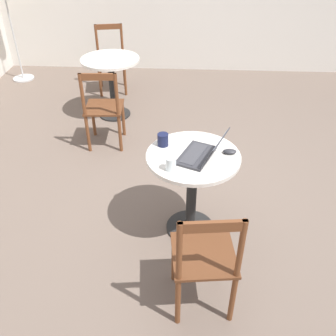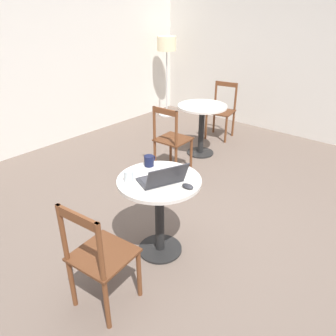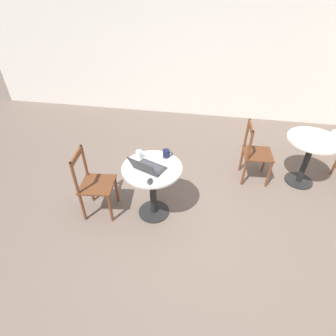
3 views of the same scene
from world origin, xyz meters
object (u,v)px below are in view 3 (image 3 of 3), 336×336
object	(u,v)px
chair_mid_left	(255,153)
laptop	(148,167)
chair_near_left	(94,184)
mug	(166,154)
mouse	(150,181)
cafe_table_near	(153,180)
drinking_glass	(139,154)
cafe_table_mid	(310,151)

from	to	relation	value
chair_mid_left	laptop	distance (m)	1.70
chair_near_left	mug	size ratio (longest dim) A/B	7.25
mouse	cafe_table_near	bearing A→B (deg)	98.30
chair_near_left	mouse	xyz separation A→B (m)	(0.77, -0.19, 0.31)
chair_near_left	drinking_glass	distance (m)	0.68
mug	chair_near_left	bearing A→B (deg)	-159.74
cafe_table_near	chair_near_left	size ratio (longest dim) A/B	0.83
laptop	mouse	bearing A→B (deg)	-70.43
drinking_glass	mouse	bearing A→B (deg)	-61.47
chair_near_left	chair_mid_left	distance (m)	2.27
laptop	mouse	distance (m)	0.22
mug	cafe_table_near	bearing A→B (deg)	-118.68
cafe_table_mid	drinking_glass	distance (m)	2.37
chair_near_left	chair_mid_left	bearing A→B (deg)	27.22
mouse	chair_near_left	bearing A→B (deg)	166.39
mouse	drinking_glass	bearing A→B (deg)	118.53
chair_mid_left	mouse	bearing A→B (deg)	-135.63
chair_mid_left	mug	xyz separation A→B (m)	(-1.16, -0.72, 0.35)
cafe_table_mid	chair_mid_left	size ratio (longest dim) A/B	0.83
cafe_table_near	drinking_glass	bearing A→B (deg)	140.71
mug	drinking_glass	xyz separation A→B (m)	(-0.32, -0.08, 0.00)
cafe_table_near	mug	distance (m)	0.36
cafe_table_near	mouse	distance (m)	0.34
cafe_table_mid	chair_near_left	world-z (taller)	chair_near_left
drinking_glass	chair_mid_left	bearing A→B (deg)	28.30
mouse	drinking_glass	world-z (taller)	drinking_glass
cafe_table_near	cafe_table_mid	distance (m)	2.25
chair_mid_left	drinking_glass	distance (m)	1.72
chair_near_left	cafe_table_near	bearing A→B (deg)	6.48
cafe_table_mid	laptop	bearing A→B (deg)	-152.78
cafe_table_near	cafe_table_mid	world-z (taller)	same
chair_mid_left	laptop	size ratio (longest dim) A/B	2.10
cafe_table_mid	chair_near_left	distance (m)	2.95
chair_near_left	chair_mid_left	size ratio (longest dim) A/B	1.00
cafe_table_near	drinking_glass	world-z (taller)	drinking_glass
laptop	drinking_glass	world-z (taller)	laptop
chair_mid_left	mug	world-z (taller)	chair_mid_left
mug	drinking_glass	bearing A→B (deg)	-166.65
cafe_table_mid	mouse	xyz separation A→B (m)	(-1.98, -1.26, 0.21)
cafe_table_near	chair_near_left	world-z (taller)	chair_near_left
laptop	mug	size ratio (longest dim) A/B	3.46
cafe_table_near	chair_mid_left	xyz separation A→B (m)	(1.29, 0.95, -0.11)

